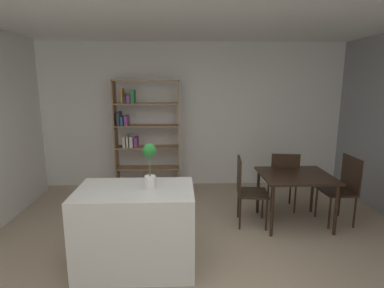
% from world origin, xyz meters
% --- Properties ---
extents(ground_plane, '(8.76, 8.76, 0.00)m').
position_xyz_m(ground_plane, '(0.00, 0.00, 0.00)').
color(ground_plane, tan).
extents(back_partition, '(6.38, 0.06, 2.73)m').
position_xyz_m(back_partition, '(0.00, 3.09, 1.36)').
color(back_partition, white).
rests_on(back_partition, ground_plane).
extents(kitchen_island, '(1.25, 0.79, 0.89)m').
position_xyz_m(kitchen_island, '(-0.47, 0.29, 0.45)').
color(kitchen_island, silver).
rests_on(kitchen_island, ground_plane).
extents(potted_plant_on_island, '(0.14, 0.14, 0.48)m').
position_xyz_m(potted_plant_on_island, '(-0.30, 0.32, 1.17)').
color(potted_plant_on_island, white).
rests_on(potted_plant_on_island, kitchen_island).
extents(open_bookshelf, '(1.18, 0.32, 2.04)m').
position_xyz_m(open_bookshelf, '(-0.67, 2.77, 1.10)').
color(open_bookshelf, '#997551').
rests_on(open_bookshelf, ground_plane).
extents(dining_table, '(0.97, 0.87, 0.73)m').
position_xyz_m(dining_table, '(1.64, 1.26, 0.65)').
color(dining_table, black).
rests_on(dining_table, ground_plane).
extents(dining_chair_far, '(0.48, 0.49, 0.94)m').
position_xyz_m(dining_chair_far, '(1.62, 1.72, 0.56)').
color(dining_chair_far, black).
rests_on(dining_chair_far, ground_plane).
extents(dining_chair_window_side, '(0.44, 0.47, 0.97)m').
position_xyz_m(dining_chair_window_side, '(2.35, 1.27, 0.58)').
color(dining_chair_window_side, black).
rests_on(dining_chair_window_side, ground_plane).
extents(dining_chair_island_side, '(0.47, 0.49, 0.96)m').
position_xyz_m(dining_chair_island_side, '(0.93, 1.27, 0.57)').
color(dining_chair_island_side, black).
rests_on(dining_chair_island_side, ground_plane).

